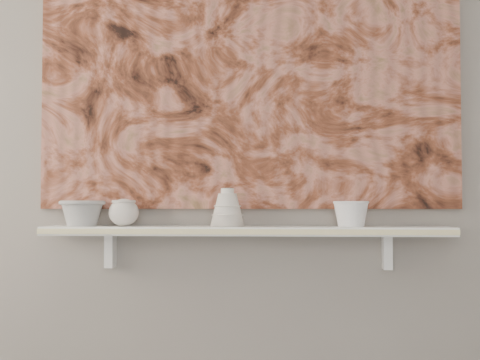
# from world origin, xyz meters

# --- Properties ---
(wall_back) EXTENTS (3.60, 0.00, 3.60)m
(wall_back) POSITION_xyz_m (0.00, 1.60, 1.35)
(wall_back) COLOR gray
(wall_back) RESTS_ON floor
(shelf) EXTENTS (1.40, 0.18, 0.03)m
(shelf) POSITION_xyz_m (0.00, 1.51, 0.92)
(shelf) COLOR white
(shelf) RESTS_ON wall_back
(shelf_stripe) EXTENTS (1.40, 0.01, 0.02)m
(shelf_stripe) POSITION_xyz_m (0.00, 1.41, 0.92)
(shelf_stripe) COLOR beige
(shelf_stripe) RESTS_ON shelf
(bracket_left) EXTENTS (0.03, 0.06, 0.12)m
(bracket_left) POSITION_xyz_m (-0.49, 1.57, 0.84)
(bracket_left) COLOR white
(bracket_left) RESTS_ON wall_back
(bracket_right) EXTENTS (0.03, 0.06, 0.12)m
(bracket_right) POSITION_xyz_m (0.49, 1.57, 0.84)
(bracket_right) COLOR white
(bracket_right) RESTS_ON wall_back
(painting) EXTENTS (1.50, 0.02, 1.10)m
(painting) POSITION_xyz_m (0.00, 1.59, 1.54)
(painting) COLOR brown
(painting) RESTS_ON wall_back
(house_motif) EXTENTS (0.09, 0.00, 0.08)m
(house_motif) POSITION_xyz_m (0.45, 1.57, 1.23)
(house_motif) COLOR black
(house_motif) RESTS_ON painting
(bowl_grey) EXTENTS (0.18, 0.18, 0.09)m
(bowl_grey) POSITION_xyz_m (-0.57, 1.51, 0.98)
(bowl_grey) COLOR gray
(bowl_grey) RESTS_ON shelf
(cup_cream) EXTENTS (0.13, 0.13, 0.10)m
(cup_cream) POSITION_xyz_m (-0.43, 1.51, 0.98)
(cup_cream) COLOR beige
(cup_cream) RESTS_ON shelf
(bell_vessel) EXTENTS (0.14, 0.14, 0.13)m
(bell_vessel) POSITION_xyz_m (-0.06, 1.51, 1.00)
(bell_vessel) COLOR silver
(bell_vessel) RESTS_ON shelf
(bowl_white) EXTENTS (0.13, 0.13, 0.09)m
(bowl_white) POSITION_xyz_m (0.36, 1.51, 0.97)
(bowl_white) COLOR white
(bowl_white) RESTS_ON shelf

